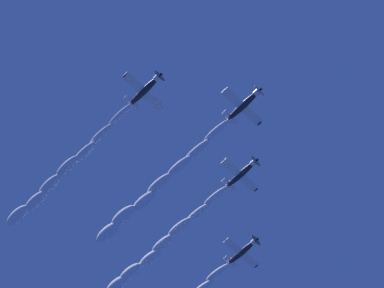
{
  "coord_description": "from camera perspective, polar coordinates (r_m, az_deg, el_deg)",
  "views": [
    {
      "loc": [
        -40.67,
        -8.8,
        2.08
      ],
      "look_at": [
        2.75,
        6.12,
        92.42
      ],
      "focal_mm": 57.83,
      "sensor_mm": 36.0,
      "label": 1
    }
  ],
  "objects": [
    {
      "name": "airplane_lead",
      "position": [
        98.13,
        4.84,
        3.64
      ],
      "size": [
        8.07,
        7.36,
        2.34
      ],
      "color": "#232328"
    },
    {
      "name": "airplane_right_wingman",
      "position": [
        99.33,
        -4.31,
        5.02
      ],
      "size": [
        8.06,
        7.33,
        2.41
      ],
      "color": "#232328"
    },
    {
      "name": "airplane_slot_tail",
      "position": [
        113.78,
        4.72,
        -9.84
      ],
      "size": [
        8.08,
        7.36,
        2.29
      ],
      "color": "#232328"
    },
    {
      "name": "smoke_trail_right_wingman",
      "position": [
        107.3,
        -12.69,
        -3.42
      ],
      "size": [
        15.32,
        29.4,
        3.73
      ],
      "color": "white"
    },
    {
      "name": "airplane_left_wingman",
      "position": [
        106.72,
        4.63,
        -2.71
      ],
      "size": [
        8.07,
        7.35,
        2.29
      ],
      "color": "#232328"
    },
    {
      "name": "smoke_trail_lead",
      "position": [
        104.01,
        -4.36,
        -4.96
      ],
      "size": [
        15.43,
        29.16,
        4.02
      ],
      "color": "white"
    },
    {
      "name": "smoke_trail_left_wingman",
      "position": [
        114.19,
        -3.88,
        -10.19
      ],
      "size": [
        15.38,
        28.83,
        3.85
      ],
      "color": "white"
    }
  ]
}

